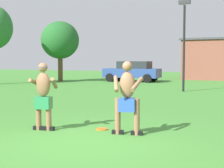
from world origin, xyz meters
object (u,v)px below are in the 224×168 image
tree_left_field (60,40)px  car_blue_near_post (133,71)px  player_with_cap (43,93)px  frisbee (102,129)px  player_in_blue (127,96)px  lamp_post (184,35)px

tree_left_field → car_blue_near_post: bearing=24.6°
player_with_cap → tree_left_field: (-10.01, 15.22, 2.32)m
frisbee → player_in_blue: bearing=-16.5°
player_in_blue → lamp_post: 11.03m
frisbee → tree_left_field: size_ratio=0.06×
player_with_cap → lamp_post: size_ratio=0.34×
car_blue_near_post → lamp_post: (5.53, -6.42, 2.19)m
player_with_cap → player_in_blue: player_in_blue is taller
player_with_cap → frisbee: (1.23, 0.64, -0.87)m
frisbee → tree_left_field: bearing=127.6°
player_with_cap → frisbee: player_with_cap is taller
tree_left_field → player_in_blue: bearing=-51.0°
frisbee → lamp_post: lamp_post is taller
lamp_post → frisbee: bearing=-86.9°
player_in_blue → tree_left_field: bearing=129.0°
player_with_cap → car_blue_near_post: size_ratio=0.37×
lamp_post → tree_left_field: size_ratio=1.03×
car_blue_near_post → player_with_cap: bearing=-74.5°
player_in_blue → frisbee: (-0.76, 0.22, -0.85)m
player_in_blue → lamp_post: lamp_post is taller
player_in_blue → tree_left_field: (-12.00, 14.81, 2.33)m
player_with_cap → frisbee: 1.63m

